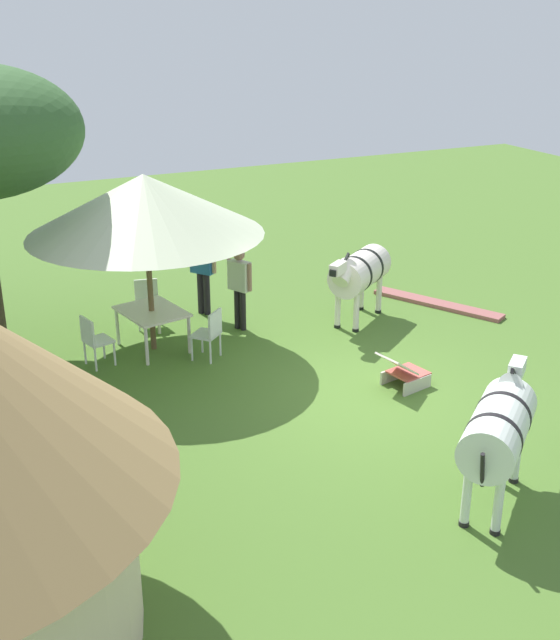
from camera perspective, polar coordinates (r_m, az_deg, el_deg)
name	(u,v)px	position (r m, az deg, el deg)	size (l,w,h in m)	color
ground_plane	(356,391)	(12.87, 5.49, -5.13)	(36.00, 36.00, 0.00)	#496E29
shade_umbrella	(145,205)	(13.69, -9.68, 8.16)	(4.04, 4.04, 3.17)	brown
patio_dining_table	(152,315)	(14.28, -9.18, 0.37)	(1.41, 1.19, 0.74)	silver
patio_chair_near_lawn	(147,300)	(15.41, -9.51, 1.44)	(0.50, 0.52, 0.90)	silver
patio_chair_east_end	(94,338)	(13.83, -13.22, -1.27)	(0.53, 0.52, 0.90)	silver
patio_chair_near_hut	(210,331)	(13.80, -5.05, -0.81)	(0.61, 0.61, 0.90)	silver
guest_beside_umbrella	(240,282)	(14.89, -2.92, 2.76)	(0.51, 0.37, 1.59)	black
guest_behind_table	(203,264)	(15.68, -5.57, 4.01)	(0.52, 0.45, 1.73)	black
striped_lounge_chair	(404,372)	(13.02, 8.86, -3.72)	(0.69, 0.90, 0.64)	#C45248
zebra_nearest_camera	(499,427)	(10.04, 15.43, -7.43)	(1.65, 1.88, 1.58)	silver
zebra_by_umbrella	(359,272)	(15.32, 5.68, 3.43)	(1.49, 1.85, 1.54)	silver
brick_patio_kerb	(437,304)	(16.67, 11.20, 1.15)	(2.80, 0.36, 0.08)	#975551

